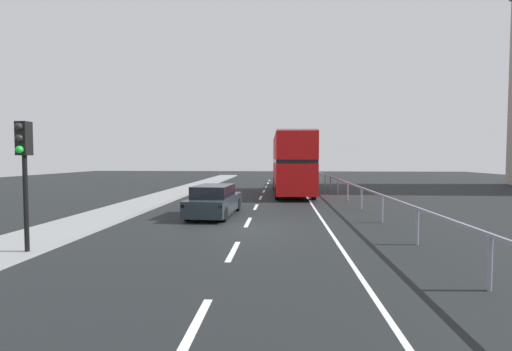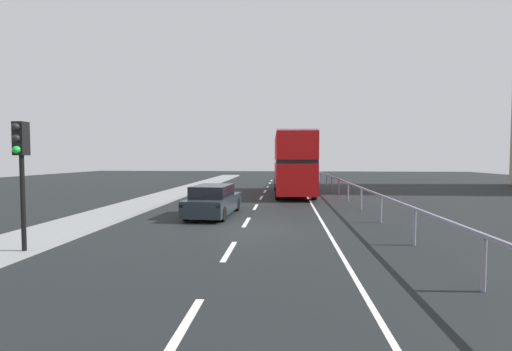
{
  "view_description": "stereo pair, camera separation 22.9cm",
  "coord_description": "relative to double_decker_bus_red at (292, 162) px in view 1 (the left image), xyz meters",
  "views": [
    {
      "loc": [
        1.35,
        -13.63,
        2.65
      ],
      "look_at": [
        -0.08,
        7.01,
        1.66
      ],
      "focal_mm": 25.13,
      "sensor_mm": 36.0,
      "label": 1
    },
    {
      "loc": [
        1.58,
        -13.61,
        2.65
      ],
      "look_at": [
        -0.08,
        7.01,
        1.66
      ],
      "focal_mm": 25.13,
      "sensor_mm": 36.0,
      "label": 2
    }
  ],
  "objects": [
    {
      "name": "near_sidewalk_kerb",
      "position": [
        -8.66,
        -12.91,
        -2.29
      ],
      "size": [
        2.53,
        80.0,
        0.14
      ],
      "primitive_type": "cube",
      "color": "gray",
      "rests_on": "ground"
    },
    {
      "name": "lane_paint_markings",
      "position": [
        -0.24,
        -4.28,
        -2.35
      ],
      "size": [
        3.28,
        46.0,
        0.01
      ],
      "color": "silver",
      "rests_on": "ground"
    },
    {
      "name": "bridge_side_railing",
      "position": [
        3.38,
        -3.91,
        -1.41
      ],
      "size": [
        0.1,
        42.0,
        1.16
      ],
      "color": "gray",
      "rests_on": "ground"
    },
    {
      "name": "hatchback_car_near",
      "position": [
        -3.85,
        -10.23,
        -1.67
      ],
      "size": [
        2.01,
        4.67,
        1.43
      ],
      "rotation": [
        0.0,
        0.0,
        -0.06
      ],
      "color": "#20292E",
      "rests_on": "ground"
    },
    {
      "name": "traffic_signal_pole",
      "position": [
        -7.63,
        -17.45,
        0.41
      ],
      "size": [
        0.3,
        0.42,
        3.49
      ],
      "color": "black",
      "rests_on": "near_sidewalk_kerb"
    },
    {
      "name": "double_decker_bus_red",
      "position": [
        0.0,
        0.0,
        0.0
      ],
      "size": [
        2.92,
        10.41,
        4.41
      ],
      "rotation": [
        0.0,
        0.0,
        0.04
      ],
      "color": "red",
      "rests_on": "ground"
    },
    {
      "name": "ground_plane",
      "position": [
        -2.15,
        -12.91,
        -2.41
      ],
      "size": [
        75.71,
        120.0,
        0.1
      ],
      "primitive_type": "cube",
      "color": "black"
    }
  ]
}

